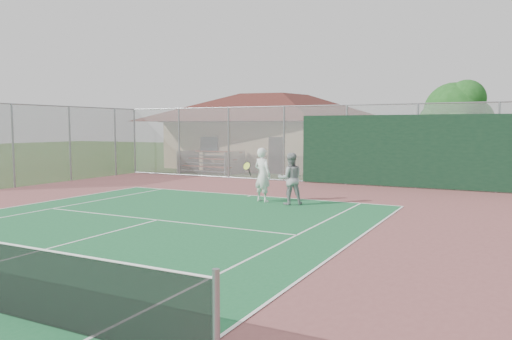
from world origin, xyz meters
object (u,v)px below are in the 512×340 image
(player_white_front, at_px, (262,175))
(bleachers, at_px, (210,161))
(tree, at_px, (456,114))
(clubhouse, at_px, (274,123))
(player_grey_back, at_px, (290,179))

(player_white_front, bearing_deg, bleachers, -32.06)
(bleachers, relative_size, tree, 0.69)
(player_white_front, bearing_deg, clubhouse, -49.96)
(clubhouse, xyz_separation_m, tree, (10.83, -2.35, 0.38))
(clubhouse, distance_m, player_grey_back, 15.29)
(tree, xyz_separation_m, player_white_front, (-4.96, -11.00, -2.22))
(clubhouse, relative_size, tree, 2.67)
(player_white_front, bearing_deg, player_grey_back, -170.60)
(bleachers, bearing_deg, player_grey_back, -41.48)
(tree, height_order, player_white_front, tree)
(player_grey_back, bearing_deg, clubhouse, -96.54)
(clubhouse, distance_m, bleachers, 5.64)
(clubhouse, bearing_deg, player_grey_back, -61.56)
(tree, relative_size, player_grey_back, 2.82)
(bleachers, distance_m, tree, 12.91)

